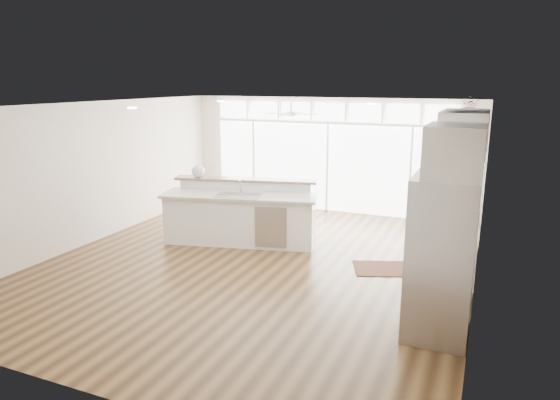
% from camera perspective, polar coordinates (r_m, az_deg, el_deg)
% --- Properties ---
extents(floor, '(7.00, 8.00, 0.02)m').
position_cam_1_polar(floor, '(8.72, -2.59, -7.29)').
color(floor, '#3F2913').
rests_on(floor, ground).
extents(ceiling, '(7.00, 8.00, 0.02)m').
position_cam_1_polar(ceiling, '(8.16, -2.79, 10.79)').
color(ceiling, white).
rests_on(ceiling, wall_back).
extents(wall_back, '(7.00, 0.04, 2.70)m').
position_cam_1_polar(wall_back, '(12.01, 5.61, 5.15)').
color(wall_back, beige).
rests_on(wall_back, floor).
extents(wall_front, '(7.00, 0.04, 2.70)m').
position_cam_1_polar(wall_front, '(5.17, -22.35, -7.19)').
color(wall_front, beige).
rests_on(wall_front, floor).
extents(wall_left, '(0.04, 8.00, 2.70)m').
position_cam_1_polar(wall_left, '(10.32, -20.53, 2.97)').
color(wall_left, beige).
rests_on(wall_left, floor).
extents(wall_right, '(0.04, 8.00, 2.70)m').
position_cam_1_polar(wall_right, '(7.55, 22.04, -0.79)').
color(wall_right, beige).
rests_on(wall_right, floor).
extents(glass_wall, '(5.80, 0.06, 2.08)m').
position_cam_1_polar(glass_wall, '(12.00, 5.49, 3.69)').
color(glass_wall, white).
rests_on(glass_wall, wall_back).
extents(transom_row, '(5.90, 0.06, 0.40)m').
position_cam_1_polar(transom_row, '(11.85, 5.63, 10.04)').
color(transom_row, white).
rests_on(transom_row, wall_back).
extents(desk_window, '(0.04, 0.85, 0.85)m').
position_cam_1_polar(desk_window, '(7.80, 21.93, 1.17)').
color(desk_window, silver).
rests_on(desk_window, wall_right).
extents(ceiling_fan, '(1.16, 1.16, 0.32)m').
position_cam_1_polar(ceiling_fan, '(10.94, 1.28, 10.34)').
color(ceiling_fan, white).
rests_on(ceiling_fan, ceiling).
extents(recessed_lights, '(3.40, 3.00, 0.02)m').
position_cam_1_polar(recessed_lights, '(8.34, -2.19, 10.72)').
color(recessed_lights, white).
rests_on(recessed_lights, ceiling).
extents(oven_cabinet, '(0.64, 1.20, 2.50)m').
position_cam_1_polar(oven_cabinet, '(9.34, 20.25, 1.33)').
color(oven_cabinet, white).
rests_on(oven_cabinet, floor).
extents(desk_nook, '(0.72, 1.30, 0.76)m').
position_cam_1_polar(desk_nook, '(8.12, 18.87, -6.71)').
color(desk_nook, white).
rests_on(desk_nook, floor).
extents(upper_cabinets, '(0.64, 1.30, 0.64)m').
position_cam_1_polar(upper_cabinets, '(7.69, 20.29, 7.19)').
color(upper_cabinets, white).
rests_on(upper_cabinets, wall_right).
extents(refrigerator, '(0.76, 0.90, 2.00)m').
position_cam_1_polar(refrigerator, '(6.36, 17.92, -6.31)').
color(refrigerator, '#A4A4A8').
rests_on(refrigerator, floor).
extents(fridge_cabinet, '(0.64, 0.90, 0.60)m').
position_cam_1_polar(fridge_cabinet, '(6.06, 19.38, 5.29)').
color(fridge_cabinet, white).
rests_on(fridge_cabinet, wall_right).
extents(framed_photos, '(0.06, 0.22, 0.80)m').
position_cam_1_polar(framed_photos, '(8.44, 21.96, 0.99)').
color(framed_photos, black).
rests_on(framed_photos, wall_right).
extents(kitchen_island, '(3.16, 1.78, 1.18)m').
position_cam_1_polar(kitchen_island, '(9.64, -4.59, -1.52)').
color(kitchen_island, white).
rests_on(kitchen_island, floor).
extents(rug, '(1.18, 1.02, 0.01)m').
position_cam_1_polar(rug, '(8.64, 11.80, -7.67)').
color(rug, black).
rests_on(rug, floor).
extents(office_chair, '(0.62, 0.59, 1.03)m').
position_cam_1_polar(office_chair, '(7.51, 17.04, -7.14)').
color(office_chair, black).
rests_on(office_chair, floor).
extents(fishbowl, '(0.33, 0.33, 0.26)m').
position_cam_1_polar(fishbowl, '(10.12, -9.34, 3.26)').
color(fishbowl, silver).
rests_on(fishbowl, kitchen_island).
extents(monitor, '(0.15, 0.47, 0.39)m').
position_cam_1_polar(monitor, '(7.95, 18.61, -2.76)').
color(monitor, black).
rests_on(monitor, desk_nook).
extents(keyboard, '(0.19, 0.37, 0.02)m').
position_cam_1_polar(keyboard, '(8.02, 17.30, -3.92)').
color(keyboard, silver).
rests_on(keyboard, desk_nook).
extents(potted_plant, '(0.34, 0.37, 0.26)m').
position_cam_1_polar(potted_plant, '(9.17, 20.96, 9.78)').
color(potted_plant, '#274F21').
rests_on(potted_plant, oven_cabinet).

